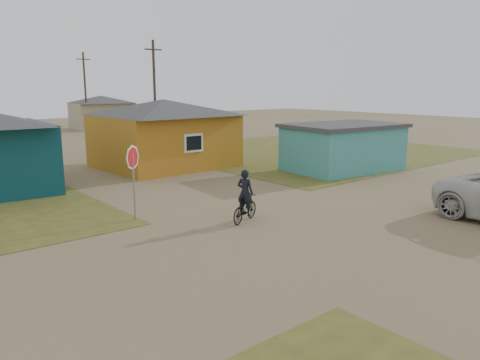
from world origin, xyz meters
The scene contains 9 objects.
ground centered at (0.00, 0.00, 0.00)m, with size 120.00×120.00×0.00m, color olive.
grass_ne centered at (14.00, 13.00, 0.01)m, with size 20.00×18.00×0.00m, color brown.
house_yellow centered at (2.50, 14.00, 2.00)m, with size 7.72×6.76×3.90m.
shed_turquoise centered at (9.50, 6.50, 1.31)m, with size 6.71×4.93×2.60m.
house_beige_east centered at (10.00, 40.00, 1.86)m, with size 6.95×6.05×3.60m.
utility_pole_near centered at (6.50, 22.00, 4.14)m, with size 1.40×0.20×8.00m.
utility_pole_far centered at (7.50, 38.00, 4.14)m, with size 1.40×0.20×8.00m.
stop_sign centered at (-4.18, 4.84, 1.95)m, with size 0.86×0.23×2.67m.
cyclist centered at (-1.34, 2.19, 0.68)m, with size 1.70×1.04×1.86m.
Camera 1 is at (-11.52, -9.79, 4.66)m, focal length 35.00 mm.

